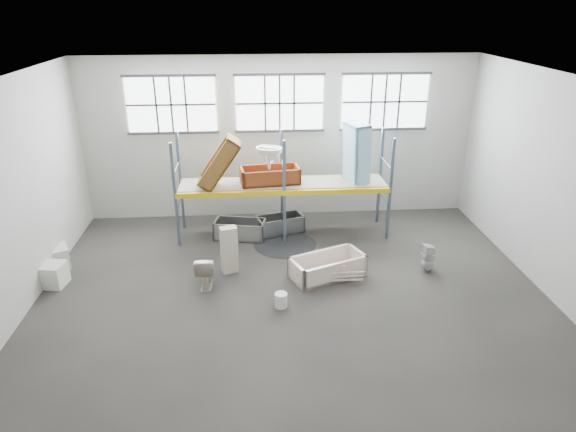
{
  "coord_description": "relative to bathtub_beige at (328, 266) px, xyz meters",
  "views": [
    {
      "loc": [
        -0.86,
        -10.22,
        6.46
      ],
      "look_at": [
        0.0,
        1.5,
        1.4
      ],
      "focal_mm": 31.49,
      "sensor_mm": 36.0,
      "label": 1
    }
  ],
  "objects": [
    {
      "name": "wall_back",
      "position": [
        -0.95,
        4.21,
        2.23
      ],
      "size": [
        12.0,
        0.1,
        5.0
      ],
      "primitive_type": "cube",
      "color": "#ACA9A0",
      "rests_on": "ground"
    },
    {
      "name": "rack_beam_back",
      "position": [
        -0.95,
        3.26,
        1.23
      ],
      "size": [
        6.0,
        0.1,
        0.14
      ],
      "primitive_type": "cube",
      "color": "yellow",
      "rests_on": "floor"
    },
    {
      "name": "floor",
      "position": [
        -0.95,
        -0.84,
        -0.32
      ],
      "size": [
        12.0,
        10.0,
        0.1
      ],
      "primitive_type": "cube",
      "color": "#443F3A",
      "rests_on": "ground"
    },
    {
      "name": "carton_near",
      "position": [
        -6.8,
        0.06,
        0.01
      ],
      "size": [
        0.74,
        0.66,
        0.57
      ],
      "primitive_type": "cube",
      "rotation": [
        0.0,
        0.0,
        -0.16
      ],
      "color": "silver",
      "rests_on": "floor"
    },
    {
      "name": "cistern_spare",
      "position": [
        0.21,
        -0.29,
        0.01
      ],
      "size": [
        0.38,
        0.19,
        0.36
      ],
      "primitive_type": "cube",
      "rotation": [
        0.0,
        0.0,
        0.04
      ],
      "color": "beige",
      "rests_on": "bathtub_beige"
    },
    {
      "name": "rack_upright_mb",
      "position": [
        -0.95,
        3.26,
        1.23
      ],
      "size": [
        0.08,
        0.08,
        3.0
      ],
      "primitive_type": "cube",
      "color": "slate",
      "rests_on": "floor"
    },
    {
      "name": "bucket",
      "position": [
        -1.26,
        -1.31,
        -0.1
      ],
      "size": [
        0.34,
        0.34,
        0.34
      ],
      "primitive_type": "cylinder",
      "rotation": [
        0.0,
        0.0,
        -0.17
      ],
      "color": "white",
      "rests_on": "floor"
    },
    {
      "name": "steel_tub_right",
      "position": [
        -1.05,
        2.73,
        -0.02
      ],
      "size": [
        1.51,
        1.02,
        0.51
      ],
      "primitive_type": null,
      "rotation": [
        0.0,
        0.0,
        0.3
      ],
      "color": "#A0A4A7",
      "rests_on": "floor"
    },
    {
      "name": "steel_tub_left",
      "position": [
        -2.23,
        2.39,
        -0.0
      ],
      "size": [
        1.57,
        0.97,
        0.54
      ],
      "primitive_type": null,
      "rotation": [
        0.0,
        0.0,
        -0.21
      ],
      "color": "#B1B5B8",
      "rests_on": "floor"
    },
    {
      "name": "rust_tub_flat",
      "position": [
        -1.32,
        2.66,
        1.55
      ],
      "size": [
        1.76,
        0.99,
        0.47
      ],
      "primitive_type": null,
      "rotation": [
        0.0,
        0.0,
        0.13
      ],
      "color": "maroon",
      "rests_on": "shelf_deck"
    },
    {
      "name": "blue_tub_upright",
      "position": [
        1.16,
        2.7,
        2.12
      ],
      "size": [
        0.78,
        0.95,
        1.76
      ],
      "primitive_type": null,
      "rotation": [
        0.0,
        1.54,
        0.31
      ],
      "color": "#8EC5E2",
      "rests_on": "shelf_deck"
    },
    {
      "name": "rack_upright_rb",
      "position": [
        2.05,
        3.26,
        1.23
      ],
      "size": [
        0.08,
        0.08,
        3.0
      ],
      "primitive_type": "cube",
      "color": "slate",
      "rests_on": "floor"
    },
    {
      "name": "window_left",
      "position": [
        -4.15,
        4.1,
        3.33
      ],
      "size": [
        2.6,
        0.04,
        1.6
      ],
      "primitive_type": "cube",
      "color": "white",
      "rests_on": "wall_back"
    },
    {
      "name": "ceiling",
      "position": [
        -0.95,
        -0.84,
        4.78
      ],
      "size": [
        12.0,
        10.0,
        0.1
      ],
      "primitive_type": "cube",
      "color": "silver",
      "rests_on": "ground"
    },
    {
      "name": "rack_upright_lb",
      "position": [
        -3.95,
        3.26,
        1.23
      ],
      "size": [
        0.08,
        0.08,
        3.0
      ],
      "primitive_type": "cube",
      "color": "slate",
      "rests_on": "floor"
    },
    {
      "name": "rack_upright_ra",
      "position": [
        2.05,
        2.06,
        1.23
      ],
      "size": [
        0.08,
        0.08,
        3.0
      ],
      "primitive_type": "cube",
      "color": "slate",
      "rests_on": "floor"
    },
    {
      "name": "rack_upright_ma",
      "position": [
        -0.95,
        2.06,
        1.23
      ],
      "size": [
        0.08,
        0.08,
        3.0
      ],
      "primitive_type": "cube",
      "color": "slate",
      "rests_on": "floor"
    },
    {
      "name": "shelf_deck",
      "position": [
        -0.95,
        2.66,
        1.31
      ],
      "size": [
        5.9,
        1.1,
        0.03
      ],
      "primitive_type": "cube",
      "color": "gray",
      "rests_on": "floor"
    },
    {
      "name": "cistern_tall",
      "position": [
        -2.47,
        0.4,
        0.35
      ],
      "size": [
        0.46,
        0.37,
        1.25
      ],
      "primitive_type": "cube",
      "rotation": [
        0.0,
        0.0,
        0.3
      ],
      "color": "beige",
      "rests_on": "floor"
    },
    {
      "name": "sink_in_tub",
      "position": [
        -0.34,
        -0.35,
        -0.11
      ],
      "size": [
        0.49,
        0.49,
        0.14
      ],
      "primitive_type": "imported",
      "rotation": [
        0.0,
        0.0,
        0.24
      ],
      "color": "beige",
      "rests_on": "bathtub_beige"
    },
    {
      "name": "wet_patch",
      "position": [
        -0.95,
        1.86,
        -0.27
      ],
      "size": [
        1.8,
        1.8,
        0.0
      ],
      "primitive_type": "cylinder",
      "color": "black",
      "rests_on": "floor"
    },
    {
      "name": "sink_on_shelf",
      "position": [
        -1.34,
        2.49,
        1.82
      ],
      "size": [
        0.88,
        0.78,
        0.64
      ],
      "primitive_type": "imported",
      "rotation": [
        0.0,
        0.0,
        -0.37
      ],
      "color": "silver",
      "rests_on": "rust_tub_flat"
    },
    {
      "name": "window_right",
      "position": [
        2.25,
        4.1,
        3.33
      ],
      "size": [
        2.6,
        0.04,
        1.6
      ],
      "primitive_type": "cube",
      "color": "white",
      "rests_on": "wall_back"
    },
    {
      "name": "wall_right",
      "position": [
        5.1,
        -0.84,
        2.23
      ],
      "size": [
        0.1,
        10.0,
        5.0
      ],
      "primitive_type": "cube",
      "color": "#B9B7AC",
      "rests_on": "ground"
    },
    {
      "name": "bathtub_beige",
      "position": [
        0.0,
        0.0,
        0.0
      ],
      "size": [
        2.04,
        1.5,
        0.54
      ],
      "primitive_type": null,
      "rotation": [
        0.0,
        0.0,
        0.39
      ],
      "color": "beige",
      "rests_on": "floor"
    },
    {
      "name": "toilet_white",
      "position": [
        2.61,
        0.07,
        0.11
      ],
      "size": [
        0.42,
        0.42,
        0.76
      ],
      "primitive_type": "imported",
      "rotation": [
        0.0,
        0.0,
        -1.32
      ],
      "color": "silver",
      "rests_on": "floor"
    },
    {
      "name": "carton_far",
      "position": [
        -7.02,
        1.0,
        0.0
      ],
      "size": [
        0.87,
        0.87,
        0.55
      ],
      "primitive_type": "cube",
      "rotation": [
        0.0,
        0.0,
        0.43
      ],
      "color": "beige",
      "rests_on": "floor"
    },
    {
      "name": "wall_front",
      "position": [
        -0.95,
        -5.89,
        2.23
      ],
      "size": [
        12.0,
        0.1,
        5.0
      ],
      "primitive_type": "cube",
      "color": "#9E9B92",
      "rests_on": "ground"
    },
    {
      "name": "wall_left",
      "position": [
        -7.0,
        -0.84,
        2.23
      ],
      "size": [
        0.1,
        10.0,
        5.0
      ],
      "primitive_type": "cube",
      "color": "#ABA89E",
      "rests_on": "ground"
    },
    {
      "name": "rack_beam_front",
      "position": [
        -0.95,
        2.06,
        1.23
      ],
      "size": [
        6.0,
        0.1,
        0.14
      ],
      "primitive_type": "cube",
      "color": "yellow",
      "rests_on": "floor"
    },
    {
      "name": "rust_tub_tilted",
      "position": [
        -2.72,
        2.44,
        2.02
      ],
      "size": [
        1.28,
        0.75,
        1.55
      ],
      "primitive_type": null,
      "rotation": [
        0.0,
        -0.96,
        0.01
      ],
      "color": "#936122",
      "rests_on": "shelf_deck"
    },
    {
      "name": "window_mid",
      "position": [
        -0.95,
        4.1,
        3.33
      ],
      "size": [
        2.6,
        0.04,
        1.6
      ],
      "primitive_type": "cube",
      "color": "white",
      "rests_on": "wall_back"
    },
    {
      "name": "toilet_beige",
      "position": [
        -3.03,
        -0.22,
        0.14
      ],
      "size": [
        0.47,
        0.81,
        0.82
      ],
      "primitive_type": "imported",
      "rotation": [
        0.0,
        0.0,
        3.13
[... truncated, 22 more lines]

